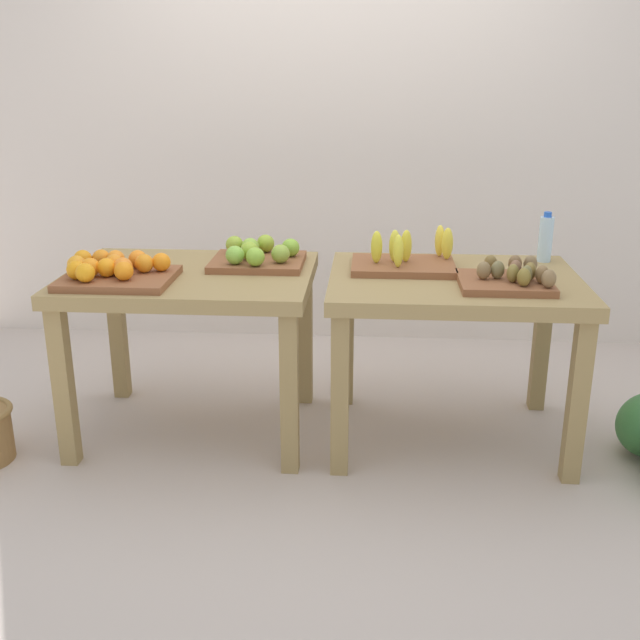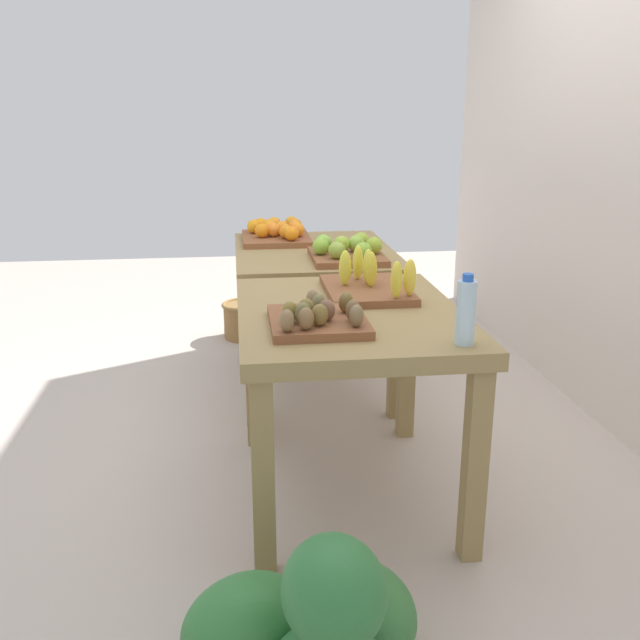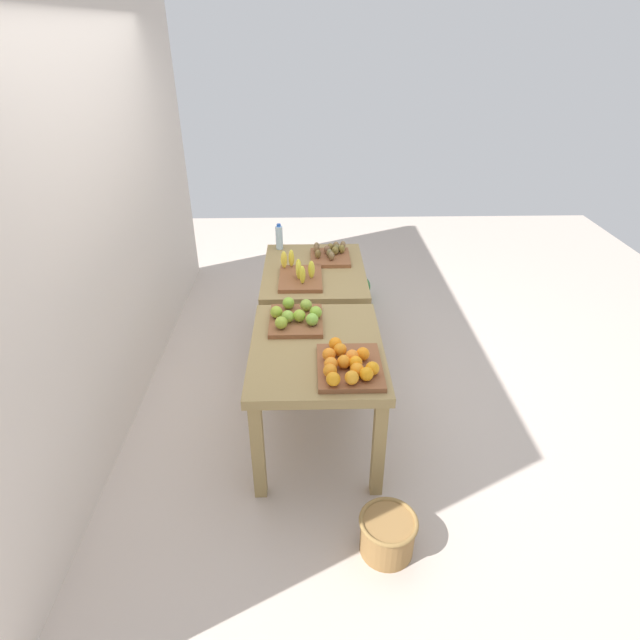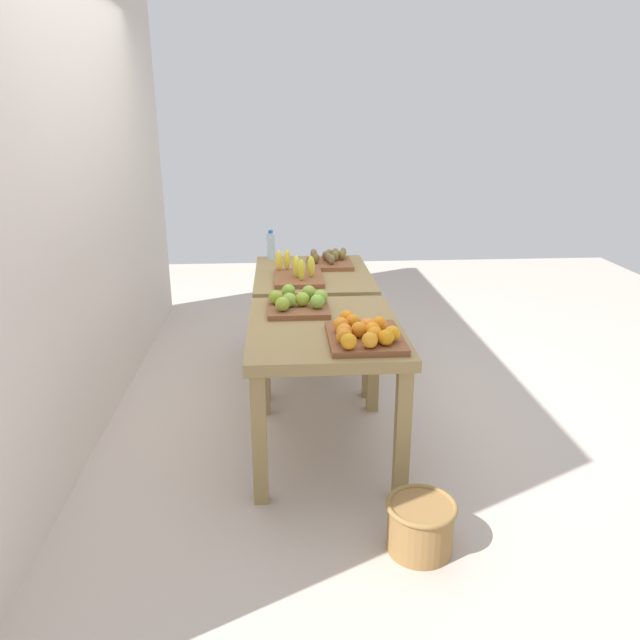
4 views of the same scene
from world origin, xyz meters
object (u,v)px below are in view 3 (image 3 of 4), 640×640
Objects in this scene: display_table_right at (314,281)px; water_bottle at (279,237)px; wicker_basket at (387,534)px; watermelon_pile at (336,280)px; orange_bin at (348,365)px; display_table_left at (317,360)px; banana_crate at (300,275)px; kiwi_bin at (330,254)px; apple_bin at (296,317)px.

display_table_right is 4.67× the size of water_bottle.
watermelon_pile is at bearing 2.27° from wicker_basket.
wicker_basket is (-0.58, -0.18, -0.66)m from orange_bin.
display_table_left is 1.12m from display_table_right.
display_table_right is 0.55m from water_bottle.
display_table_right is at bearing 10.07° from wicker_basket.
watermelon_pile is at bearing -45.10° from water_bottle.
water_bottle is 0.31× the size of watermelon_pile.
banana_crate reaches higher than display_table_left.
kiwi_bin is (1.59, 0.03, -0.01)m from orange_bin.
display_table_right is 1.41m from orange_bin.
water_bottle is at bearing 62.64° from kiwi_bin.
banana_crate is at bearing -163.92° from water_bottle.
water_bottle reaches higher than orange_bin.
kiwi_bin is 0.49× the size of watermelon_pile.
orange_bin is 2.01× the size of water_bottle.
display_table_right is at bearing 166.08° from watermelon_pile.
kiwi_bin is at bearing 5.63° from wicker_basket.
watermelon_pile is (0.95, -0.23, -0.45)m from display_table_right.
banana_crate reaches higher than orange_bin.
apple_bin is 1.80× the size of water_bottle.
wicker_basket is at bearing -162.77° from orange_bin.
watermelon_pile is (0.74, -0.10, -0.59)m from kiwi_bin.
wicker_basket is (-1.97, -0.35, -0.51)m from display_table_right.
kiwi_bin reaches higher than display_table_right.
banana_crate is 1.34m from watermelon_pile.
apple_bin is at bearing 24.95° from display_table_left.
display_table_left is 2.33× the size of orange_bin.
water_bottle is (1.54, 0.29, 0.21)m from display_table_left.
water_bottle is at bearing 14.26° from orange_bin.
orange_bin reaches higher than watermelon_pile.
watermelon_pile is (0.52, -0.53, -0.66)m from water_bottle.
apple_bin is 1.11× the size of kiwi_bin.
watermelon_pile is at bearing -11.43° from apple_bin.
kiwi_bin is 1.62× the size of water_bottle.
water_bottle is 0.99m from watermelon_pile.
banana_crate is 0.61× the size of watermelon_pile.
water_bottle is 2.58m from wicker_basket.
orange_bin is (-0.27, -0.17, 0.15)m from display_table_left.
water_bottle reaches higher than display_table_left.
kiwi_bin is at bearing 1.21° from orange_bin.
wicker_basket is at bearing -165.40° from banana_crate.
banana_crate is (0.92, 0.11, 0.15)m from display_table_left.
display_table_left is 1.43× the size of watermelon_pile.
banana_crate is at bearing 6.88° from display_table_left.
water_bottle is at bearing 7.33° from apple_bin.
kiwi_bin is at bearing -34.09° from display_table_right.
water_bottle reaches higher than kiwi_bin.
orange_bin is 1.46× the size of wicker_basket.
orange_bin is at bearing -173.04° from display_table_right.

